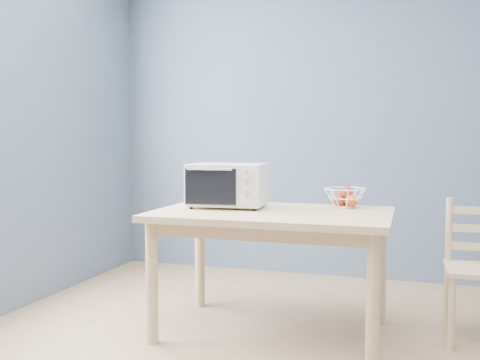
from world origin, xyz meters
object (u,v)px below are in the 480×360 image
(toaster_oven, at_px, (224,184))
(fruit_basket, at_px, (345,197))
(dining_table, at_px, (272,227))
(dining_chair, at_px, (480,272))

(toaster_oven, bearing_deg, fruit_basket, 13.51)
(dining_table, bearing_deg, toaster_oven, 167.19)
(dining_table, bearing_deg, dining_chair, 11.49)
(dining_chair, bearing_deg, dining_table, -169.19)
(dining_table, distance_m, fruit_basket, 0.53)
(toaster_oven, relative_size, dining_chair, 0.60)
(fruit_basket, bearing_deg, dining_table, -142.61)
(toaster_oven, bearing_deg, dining_table, -16.76)
(dining_table, height_order, toaster_oven, toaster_oven)
(toaster_oven, xyz_separation_m, fruit_basket, (0.73, 0.23, -0.08))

